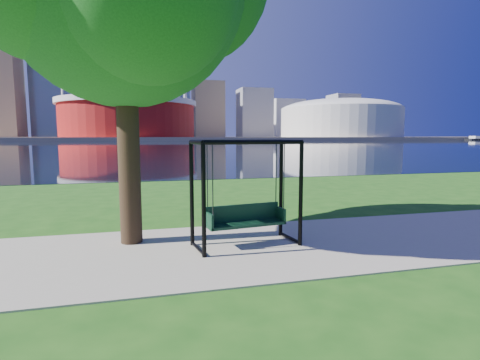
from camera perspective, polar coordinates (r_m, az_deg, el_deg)
name	(u,v)px	position (r m, az deg, el deg)	size (l,w,h in m)	color
ground	(242,242)	(8.44, 0.33, -9.37)	(900.00, 900.00, 0.00)	#1E5114
path	(248,247)	(7.97, 1.27, -10.23)	(120.00, 4.00, 0.03)	#9E937F
river	(150,145)	(109.88, -13.53, 5.25)	(900.00, 180.00, 0.02)	black
far_bank	(145,138)	(313.85, -14.26, 6.19)	(900.00, 228.00, 2.00)	#937F60
stadium	(129,117)	(243.26, -16.62, 9.17)	(83.00, 83.00, 32.00)	maroon
arena	(340,117)	(279.19, 15.07, 9.19)	(84.00, 84.00, 26.56)	beige
skyline	(138,96)	(328.96, -15.22, 12.27)	(392.00, 66.00, 96.50)	gray
swing	(246,195)	(7.88, 0.88, -2.38)	(2.32, 1.24, 2.26)	black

